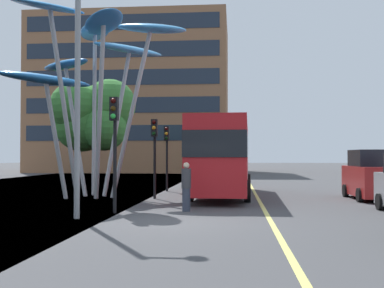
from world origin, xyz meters
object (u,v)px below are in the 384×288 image
(traffic_light_kerb_far, at_px, (154,141))
(pedestrian, at_px, (186,187))
(red_bus, at_px, (222,153))
(street_lamp, at_px, (86,55))
(car_parked_far, at_px, (373,176))
(traffic_light_island_mid, at_px, (167,144))
(traffic_light_kerb_near, at_px, (114,130))
(leaf_sculpture, at_px, (93,53))

(traffic_light_kerb_far, distance_m, pedestrian, 5.40)
(red_bus, bearing_deg, traffic_light_kerb_far, -149.79)
(traffic_light_kerb_far, height_order, street_lamp, street_lamp)
(traffic_light_kerb_far, relative_size, car_parked_far, 0.87)
(red_bus, distance_m, street_lamp, 10.12)
(traffic_light_kerb_far, relative_size, street_lamp, 0.44)
(car_parked_far, distance_m, pedestrian, 9.48)
(traffic_light_island_mid, bearing_deg, traffic_light_kerb_near, -92.00)
(traffic_light_kerb_near, xyz_separation_m, pedestrian, (2.39, 0.84, -1.99))
(car_parked_far, bearing_deg, red_bus, 169.44)
(car_parked_far, xyz_separation_m, pedestrian, (-7.90, -5.24, -0.18))
(red_bus, height_order, traffic_light_island_mid, red_bus)
(red_bus, height_order, street_lamp, street_lamp)
(street_lamp, distance_m, pedestrian, 5.66)
(pedestrian, bearing_deg, street_lamp, -142.61)
(traffic_light_kerb_near, bearing_deg, pedestrian, 19.37)
(street_lamp, relative_size, pedestrian, 4.74)
(traffic_light_kerb_near, distance_m, traffic_light_kerb_far, 5.59)
(traffic_light_kerb_near, xyz_separation_m, traffic_light_island_mid, (0.36, 10.21, -0.26))
(red_bus, xyz_separation_m, street_lamp, (-4.06, -8.76, 3.06))
(traffic_light_kerb_far, relative_size, traffic_light_island_mid, 1.01)
(traffic_light_island_mid, bearing_deg, red_bus, -42.36)
(pedestrian, bearing_deg, traffic_light_island_mid, 102.25)
(red_bus, distance_m, traffic_light_kerb_near, 8.17)
(traffic_light_kerb_far, height_order, pedestrian, traffic_light_kerb_far)
(leaf_sculpture, xyz_separation_m, street_lamp, (2.05, -7.58, -1.72))
(red_bus, bearing_deg, traffic_light_island_mid, 137.64)
(street_lamp, bearing_deg, leaf_sculpture, 105.14)
(leaf_sculpture, relative_size, traffic_light_kerb_near, 2.27)
(traffic_light_island_mid, height_order, car_parked_far, traffic_light_island_mid)
(pedestrian, bearing_deg, traffic_light_kerb_far, 112.33)
(traffic_light_kerb_far, distance_m, car_parked_far, 9.98)
(pedestrian, bearing_deg, traffic_light_kerb_near, -160.63)
(car_parked_far, bearing_deg, traffic_light_island_mid, 157.40)
(traffic_light_kerb_far, distance_m, traffic_light_island_mid, 4.65)
(leaf_sculpture, distance_m, traffic_light_kerb_far, 5.26)
(traffic_light_island_mid, xyz_separation_m, pedestrian, (2.03, -9.37, -1.73))
(leaf_sculpture, xyz_separation_m, traffic_light_kerb_far, (3.06, -0.60, -4.23))
(red_bus, relative_size, traffic_light_kerb_near, 2.72)
(traffic_light_kerb_near, bearing_deg, red_bus, 64.50)
(car_parked_far, relative_size, street_lamp, 0.51)
(leaf_sculpture, xyz_separation_m, pedestrian, (5.00, -5.33, -6.00))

